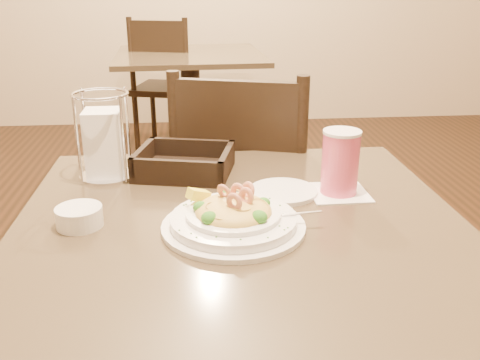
{
  "coord_description": "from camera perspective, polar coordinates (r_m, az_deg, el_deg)",
  "views": [
    {
      "loc": [
        -0.09,
        -0.96,
        1.18
      ],
      "look_at": [
        0.0,
        0.02,
        0.8
      ],
      "focal_mm": 40.0,
      "sensor_mm": 36.0,
      "label": 1
    }
  ],
  "objects": [
    {
      "name": "bread_basket",
      "position": [
        1.32,
        -5.94,
        1.62
      ],
      "size": [
        0.26,
        0.23,
        0.06
      ],
      "rotation": [
        0.0,
        0.0,
        -0.23
      ],
      "color": "black",
      "rests_on": "main_table"
    },
    {
      "name": "pasta_bowl",
      "position": [
        1.02,
        -0.72,
        -3.98
      ],
      "size": [
        0.31,
        0.28,
        0.09
      ],
      "rotation": [
        0.0,
        0.0,
        -0.16
      ],
      "color": "white",
      "rests_on": "main_table"
    },
    {
      "name": "butter_ramekin",
      "position": [
        1.09,
        -16.77,
        -3.77
      ],
      "size": [
        0.1,
        0.1,
        0.04
      ],
      "primitive_type": "cylinder",
      "rotation": [
        0.0,
        0.0,
        0.16
      ],
      "color": "white",
      "rests_on": "main_table"
    },
    {
      "name": "main_table",
      "position": [
        1.18,
        0.09,
        -14.34
      ],
      "size": [
        0.9,
        0.9,
        0.72
      ],
      "color": "black",
      "rests_on": "ground"
    },
    {
      "name": "dining_chair_near",
      "position": [
        1.71,
        0.53,
        -2.34
      ],
      "size": [
        0.52,
        0.52,
        0.93
      ],
      "rotation": [
        0.0,
        0.0,
        2.86
      ],
      "color": "black",
      "rests_on": "ground"
    },
    {
      "name": "background_table",
      "position": [
        3.46,
        -5.28,
        9.58
      ],
      "size": [
        0.94,
        0.94,
        0.72
      ],
      "rotation": [
        0.0,
        0.0,
        0.04
      ],
      "color": "black",
      "rests_on": "ground"
    },
    {
      "name": "drink_glass",
      "position": [
        1.19,
        10.64,
        1.81
      ],
      "size": [
        0.13,
        0.13,
        0.15
      ],
      "rotation": [
        0.0,
        0.0,
        0.01
      ],
      "color": "white",
      "rests_on": "main_table"
    },
    {
      "name": "side_plate",
      "position": [
        1.2,
        4.62,
        -1.22
      ],
      "size": [
        0.19,
        0.19,
        0.01
      ],
      "primitive_type": "cylinder",
      "rotation": [
        0.0,
        0.0,
        0.26
      ],
      "color": "white",
      "rests_on": "main_table"
    },
    {
      "name": "napkin_caddy",
      "position": [
        1.31,
        -14.27,
        4.0
      ],
      "size": [
        0.13,
        0.13,
        0.21
      ],
      "rotation": [
        0.0,
        0.0,
        0.13
      ],
      "color": "silver",
      "rests_on": "main_table"
    },
    {
      "name": "dining_chair_far",
      "position": [
        3.67,
        -7.9,
        10.22
      ],
      "size": [
        0.51,
        0.51,
        0.93
      ],
      "rotation": [
        0.0,
        0.0,
        2.88
      ],
      "color": "black",
      "rests_on": "ground"
    }
  ]
}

